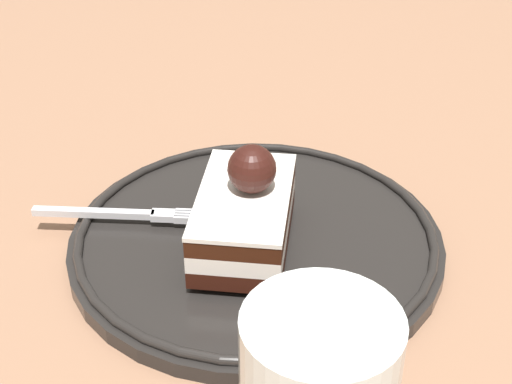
# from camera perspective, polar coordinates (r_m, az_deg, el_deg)

# --- Properties ---
(ground_plane) EXTENTS (2.40, 2.40, 0.00)m
(ground_plane) POSITION_cam_1_polar(r_m,az_deg,el_deg) (0.50, -0.29, -4.94)
(ground_plane) COLOR #92694F
(dessert_plate) EXTENTS (0.25, 0.25, 0.02)m
(dessert_plate) POSITION_cam_1_polar(r_m,az_deg,el_deg) (0.51, 0.00, -3.59)
(dessert_plate) COLOR black
(dessert_plate) RESTS_ON ground_plane
(cake_slice) EXTENTS (0.11, 0.12, 0.07)m
(cake_slice) POSITION_cam_1_polar(r_m,az_deg,el_deg) (0.48, -0.59, -1.74)
(cake_slice) COLOR black
(cake_slice) RESTS_ON dessert_plate
(fork) EXTENTS (0.11, 0.09, 0.00)m
(fork) POSITION_cam_1_polar(r_m,az_deg,el_deg) (0.52, -9.39, -1.68)
(fork) COLOR silver
(fork) RESTS_ON dessert_plate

